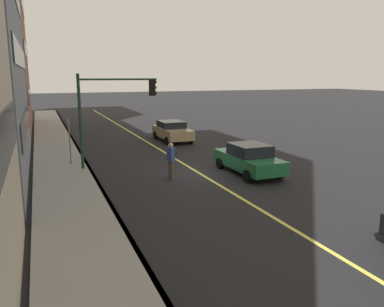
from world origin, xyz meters
TOP-DOWN VIEW (x-y plane):
  - ground at (0.00, 0.00)m, footprint 200.00×200.00m
  - sidewalk_slab at (0.00, 6.60)m, footprint 80.00×2.88m
  - curb_edge at (0.00, 5.24)m, footprint 80.00×0.16m
  - lane_stripe_center at (0.00, 0.00)m, footprint 80.00×0.16m
  - car_green at (-1.02, -2.39)m, footprint 4.52×2.05m
  - car_tan at (10.06, -2.00)m, footprint 4.61×2.10m
  - pedestrian_with_backpack at (-0.46, 1.67)m, footprint 0.46×0.42m
  - traffic_light_mast at (2.71, 3.85)m, footprint 0.28×4.26m
  - street_sign_post at (4.12, 6.07)m, footprint 0.60×0.08m

SIDE VIEW (x-z plane):
  - ground at x=0.00m, z-range 0.00..0.00m
  - lane_stripe_center at x=0.00m, z-range 0.00..0.01m
  - sidewalk_slab at x=0.00m, z-range 0.00..0.15m
  - curb_edge at x=0.00m, z-range 0.00..0.15m
  - car_green at x=-1.02m, z-range 0.00..1.55m
  - car_tan at x=10.06m, z-range 0.02..1.54m
  - pedestrian_with_backpack at x=-0.46m, z-range 0.16..1.95m
  - street_sign_post at x=4.12m, z-range 0.25..2.94m
  - traffic_light_mast at x=2.71m, z-range 0.99..6.09m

